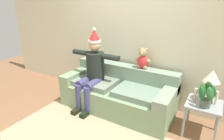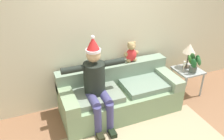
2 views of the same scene
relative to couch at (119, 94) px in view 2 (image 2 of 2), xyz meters
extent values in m
cube|color=beige|center=(0.00, 0.52, 1.03)|extent=(7.00, 0.10, 2.70)
cube|color=gray|center=(0.00, -0.05, -0.10)|extent=(2.07, 0.88, 0.43)
cube|color=gray|center=(0.00, 0.27, 0.29)|extent=(2.07, 0.24, 0.36)
cube|color=gray|center=(-0.93, -0.05, 0.20)|extent=(0.22, 0.88, 0.18)
cube|color=gray|center=(0.93, -0.05, 0.20)|extent=(0.22, 0.88, 0.18)
cube|color=gray|center=(-0.47, -0.10, 0.16)|extent=(0.83, 0.61, 0.10)
cube|color=gray|center=(0.47, -0.10, 0.16)|extent=(0.83, 0.61, 0.10)
cylinder|color=black|center=(-0.47, -0.07, 0.47)|extent=(0.34, 0.34, 0.52)
sphere|color=tan|center=(-0.47, -0.07, 0.87)|extent=(0.22, 0.22, 0.22)
cylinder|color=white|center=(-0.47, -0.07, 0.95)|extent=(0.23, 0.23, 0.04)
cone|color=red|center=(-0.47, -0.07, 1.06)|extent=(0.21, 0.21, 0.20)
sphere|color=white|center=(-0.47, -0.07, 1.16)|extent=(0.06, 0.06, 0.06)
cylinder|color=#403E6E|center=(-0.57, -0.27, 0.21)|extent=(0.14, 0.40, 0.14)
cylinder|color=#403E6E|center=(-0.57, -0.47, -0.05)|extent=(0.13, 0.13, 0.53)
cube|color=black|center=(-0.57, -0.55, -0.28)|extent=(0.10, 0.24, 0.08)
cylinder|color=#403E6E|center=(-0.37, -0.27, 0.21)|extent=(0.14, 0.40, 0.14)
cylinder|color=#403E6E|center=(-0.37, -0.47, -0.05)|extent=(0.13, 0.13, 0.53)
cube|color=black|center=(-0.37, -0.55, -0.28)|extent=(0.10, 0.24, 0.08)
cylinder|color=black|center=(-0.81, -0.07, 0.69)|extent=(0.34, 0.10, 0.10)
cylinder|color=black|center=(-0.13, -0.07, 0.69)|extent=(0.34, 0.10, 0.10)
ellipsoid|color=red|center=(0.35, 0.27, 0.59)|extent=(0.20, 0.16, 0.24)
sphere|color=tan|center=(0.35, 0.27, 0.77)|extent=(0.15, 0.15, 0.15)
sphere|color=tan|center=(0.35, 0.21, 0.76)|extent=(0.07, 0.07, 0.07)
sphere|color=tan|center=(0.30, 0.27, 0.82)|extent=(0.05, 0.05, 0.05)
sphere|color=tan|center=(0.40, 0.27, 0.82)|extent=(0.05, 0.05, 0.05)
sphere|color=tan|center=(0.24, 0.27, 0.62)|extent=(0.08, 0.08, 0.08)
sphere|color=tan|center=(0.29, 0.24, 0.51)|extent=(0.08, 0.08, 0.08)
sphere|color=tan|center=(0.45, 0.27, 0.62)|extent=(0.08, 0.08, 0.08)
sphere|color=tan|center=(0.41, 0.24, 0.51)|extent=(0.08, 0.08, 0.08)
cube|color=#9AA1A2|center=(1.46, -0.02, 0.20)|extent=(0.48, 0.49, 0.03)
cylinder|color=#9AA1A2|center=(1.25, -0.23, -0.07)|extent=(0.04, 0.04, 0.50)
cylinder|color=#9AA1A2|center=(1.67, -0.23, -0.07)|extent=(0.04, 0.04, 0.50)
cylinder|color=#9AA1A2|center=(1.25, 0.20, -0.07)|extent=(0.04, 0.04, 0.50)
cylinder|color=#9AA1A2|center=(1.67, 0.20, -0.07)|extent=(0.04, 0.04, 0.50)
cylinder|color=brown|center=(1.49, 0.08, 0.23)|extent=(0.14, 0.14, 0.03)
cylinder|color=#44473B|center=(1.49, 0.08, 0.39)|extent=(0.02, 0.02, 0.28)
cone|color=beige|center=(1.49, 0.08, 0.62)|extent=(0.24, 0.24, 0.18)
cylinder|color=#525E52|center=(1.47, -0.12, 0.27)|extent=(0.14, 0.14, 0.12)
ellipsoid|color=#1B5A25|center=(1.55, -0.11, 0.47)|extent=(0.12, 0.16, 0.21)
ellipsoid|color=#295527|center=(1.48, -0.05, 0.49)|extent=(0.15, 0.08, 0.20)
ellipsoid|color=#2D6424|center=(1.41, -0.07, 0.46)|extent=(0.15, 0.16, 0.20)
ellipsoid|color=#1D5A29|center=(1.41, -0.18, 0.44)|extent=(0.15, 0.15, 0.20)
ellipsoid|color=#27622D|center=(1.51, -0.20, 0.47)|extent=(0.16, 0.14, 0.20)
cylinder|color=beige|center=(1.32, -0.04, 0.27)|extent=(0.02, 0.02, 0.11)
cylinder|color=white|center=(1.32, -0.04, 0.38)|extent=(0.04, 0.04, 0.10)
cylinder|color=beige|center=(1.59, 0.02, 0.27)|extent=(0.02, 0.02, 0.11)
cylinder|color=white|center=(1.59, 0.02, 0.37)|extent=(0.04, 0.04, 0.10)
camera|label=1|loc=(1.53, -2.80, 1.62)|focal=30.16mm
camera|label=2|loc=(-1.39, -3.07, 2.29)|focal=36.49mm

